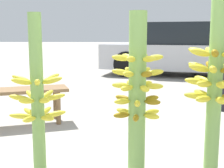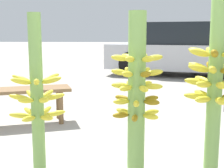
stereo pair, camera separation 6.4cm
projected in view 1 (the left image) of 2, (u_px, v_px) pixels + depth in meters
name	position (u px, v px, depth m)	size (l,w,h in m)	color
banana_stalk_left	(37.00, 98.00, 2.39)	(0.43, 0.43, 1.30)	#7AA851
banana_stalk_center	(137.00, 94.00, 2.43)	(0.41, 0.41, 1.31)	#7AA851
banana_stalk_right	(215.00, 80.00, 2.39)	(0.47, 0.47, 1.53)	#7AA851
market_bench	(7.00, 95.00, 3.86)	(1.52, 0.85, 0.46)	brown
parked_car	(179.00, 50.00, 8.63)	(4.33, 2.81, 1.43)	#B7B7BC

